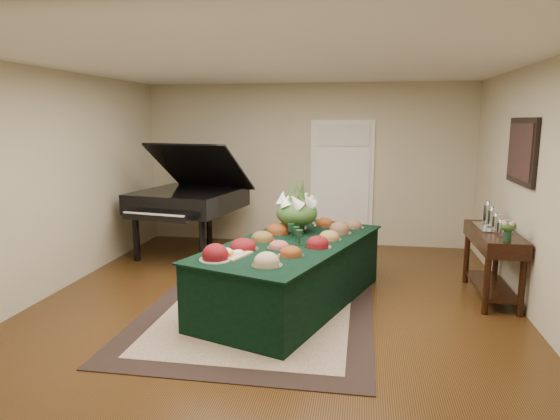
% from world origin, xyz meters
% --- Properties ---
extents(ground, '(6.00, 6.00, 0.00)m').
position_xyz_m(ground, '(0.00, 0.00, 0.00)').
color(ground, black).
rests_on(ground, ground).
extents(area_rug, '(2.50, 3.50, 0.01)m').
position_xyz_m(area_rug, '(-0.14, -0.08, 0.01)').
color(area_rug, black).
rests_on(area_rug, ground).
extents(kitchen_doorway, '(1.05, 0.07, 2.10)m').
position_xyz_m(kitchen_doorway, '(0.60, 2.97, 1.02)').
color(kitchen_doorway, white).
rests_on(kitchen_doorway, ground).
extents(buffet_table, '(2.04, 2.90, 0.74)m').
position_xyz_m(buffet_table, '(0.19, 0.01, 0.37)').
color(buffet_table, black).
rests_on(buffet_table, ground).
extents(food_platters, '(1.60, 2.28, 0.14)m').
position_xyz_m(food_platters, '(0.16, 0.05, 0.79)').
color(food_platters, silver).
rests_on(food_platters, buffet_table).
extents(cutting_board, '(0.47, 0.47, 0.10)m').
position_xyz_m(cutting_board, '(-0.37, -0.64, 0.77)').
color(cutting_board, tan).
rests_on(cutting_board, buffet_table).
extents(green_goblets, '(0.21, 0.38, 0.18)m').
position_xyz_m(green_goblets, '(0.22, 0.02, 0.83)').
color(green_goblets, '#13311E').
rests_on(green_goblets, buffet_table).
extents(floral_centerpiece, '(0.53, 0.53, 0.53)m').
position_xyz_m(floral_centerpiece, '(0.17, 0.50, 1.05)').
color(floral_centerpiece, '#13311E').
rests_on(floral_centerpiece, buffet_table).
extents(grand_piano, '(1.78, 1.93, 1.76)m').
position_xyz_m(grand_piano, '(-1.72, 1.90, 0.89)').
color(grand_piano, black).
rests_on(grand_piano, ground).
extents(wicker_basket, '(0.37, 0.37, 0.23)m').
position_xyz_m(wicker_basket, '(-0.91, 1.23, 0.12)').
color(wicker_basket, olive).
rests_on(wicker_basket, ground).
extents(mahogany_sideboard, '(0.45, 1.30, 0.82)m').
position_xyz_m(mahogany_sideboard, '(2.49, 0.62, 0.64)').
color(mahogany_sideboard, black).
rests_on(mahogany_sideboard, ground).
extents(tea_service, '(0.34, 0.74, 0.30)m').
position_xyz_m(tea_service, '(2.50, 0.74, 0.94)').
color(tea_service, silver).
rests_on(tea_service, mahogany_sideboard).
extents(pink_bouquet, '(0.18, 0.18, 0.24)m').
position_xyz_m(pink_bouquet, '(2.50, 0.10, 0.98)').
color(pink_bouquet, '#13311E').
rests_on(pink_bouquet, mahogany_sideboard).
extents(wall_painting, '(0.05, 0.95, 0.75)m').
position_xyz_m(wall_painting, '(2.72, 0.62, 1.75)').
color(wall_painting, black).
rests_on(wall_painting, ground).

